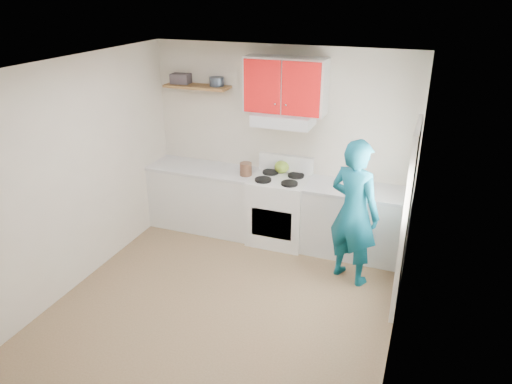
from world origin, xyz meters
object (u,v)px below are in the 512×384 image
at_px(person, 354,212).
at_px(crock, 246,170).
at_px(kettle, 282,167).
at_px(stove, 279,210).
at_px(tin, 217,82).

bearing_deg(person, crock, 4.96).
distance_m(kettle, crock, 0.50).
height_order(kettle, crock, crock).
height_order(kettle, person, person).
bearing_deg(kettle, stove, -79.28).
bearing_deg(tin, kettle, 0.34).
distance_m(stove, kettle, 0.59).
height_order(crock, person, person).
bearing_deg(person, tin, 3.16).
bearing_deg(tin, person, -21.30).
distance_m(crock, person, 1.66).
height_order(tin, kettle, tin).
relative_size(tin, crock, 0.99).
distance_m(tin, crock, 1.24).
relative_size(tin, person, 0.11).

